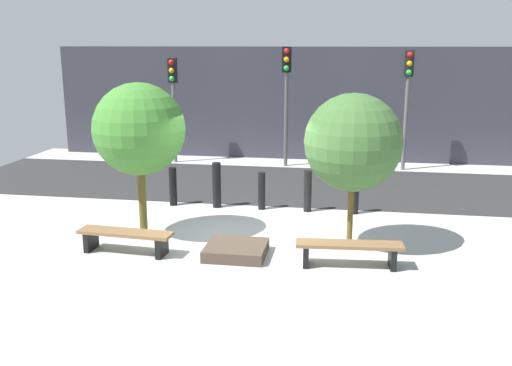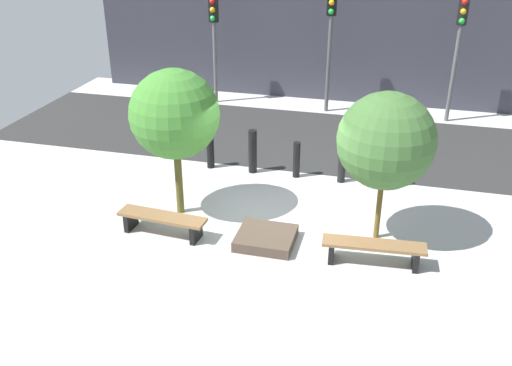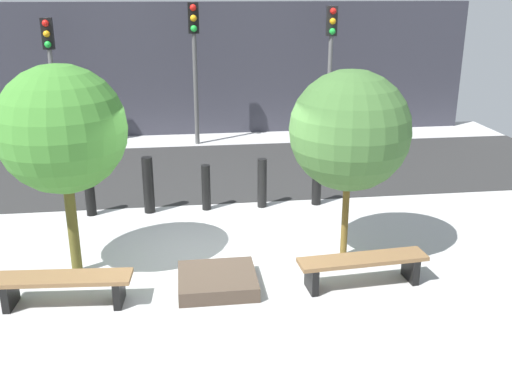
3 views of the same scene
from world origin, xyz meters
name	(u,v)px [view 3 (image 3 of 3)]	position (x,y,z in m)	size (l,w,h in m)	color
ground_plane	(214,262)	(0.00, 0.00, 0.00)	(18.00, 18.00, 0.00)	#AFAFAF
road_strip	(201,171)	(0.00, 4.79, 0.01)	(18.00, 4.50, 0.01)	#2A2A2A
building_facade	(194,69)	(0.00, 8.70, 1.87)	(16.20, 0.50, 3.75)	#33333D
bench_left	(64,284)	(-2.07, -1.02, 0.31)	(1.84, 0.55, 0.43)	black
bench_right	(362,265)	(2.07, -1.02, 0.32)	(1.90, 0.53, 0.44)	black
planter_bed	(217,281)	(0.00, -0.82, 0.11)	(1.11, 1.02, 0.21)	#483A2F
tree_behind_left_bench	(62,130)	(-2.07, -0.06, 2.20)	(1.82, 1.82, 3.12)	#514B1E
tree_behind_right_bench	(350,131)	(2.07, -0.06, 2.06)	(1.83, 1.83, 2.98)	brown
bollard_far_left	(90,192)	(-2.18, 2.29, 0.47)	(0.19, 0.19, 0.94)	black
bollard_left	(148,185)	(-1.09, 2.29, 0.55)	(0.21, 0.21, 1.09)	black
bollard_center	(206,187)	(0.00, 2.29, 0.45)	(0.17, 0.17, 0.90)	black
bollard_right	(262,183)	(1.09, 2.29, 0.49)	(0.18, 0.18, 0.98)	black
bollard_far_right	(317,182)	(2.18, 2.29, 0.47)	(0.18, 0.18, 0.93)	black
traffic_light_west	(50,60)	(-3.69, 7.32, 2.35)	(0.28, 0.27, 3.39)	#5D5D5D
traffic_light_mid_west	(194,49)	(0.00, 7.32, 2.59)	(0.28, 0.27, 3.75)	#505050
traffic_light_mid_east	(331,49)	(3.69, 7.32, 2.52)	(0.28, 0.27, 3.65)	#5A5A5A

